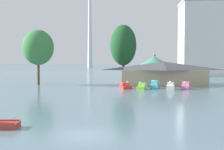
{
  "coord_description": "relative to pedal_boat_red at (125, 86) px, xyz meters",
  "views": [
    {
      "loc": [
        2.87,
        -17.86,
        4.77
      ],
      "look_at": [
        0.41,
        24.93,
        2.85
      ],
      "focal_mm": 44.49,
      "sensor_mm": 36.0,
      "label": 1
    }
  ],
  "objects": [
    {
      "name": "ground_plane",
      "position": [
        -2.43,
        -32.75,
        -0.44
      ],
      "size": [
        2000.0,
        2000.0,
        0.0
      ],
      "primitive_type": "plane",
      "color": "slate"
    },
    {
      "name": "pedal_boat_red",
      "position": [
        0.0,
        0.0,
        0.0
      ],
      "size": [
        2.39,
        2.87,
        1.52
      ],
      "rotation": [
        0.0,
        0.0,
        -1.23
      ],
      "color": "red",
      "rests_on": "ground"
    },
    {
      "name": "pedal_boat_lime",
      "position": [
        2.92,
        -0.94,
        0.01
      ],
      "size": [
        2.01,
        2.84,
        1.46
      ],
      "rotation": [
        0.0,
        0.0,
        -1.84
      ],
      "color": "#8CCC3F",
      "rests_on": "ground"
    },
    {
      "name": "pedal_boat_cyan",
      "position": [
        5.31,
        0.77,
        0.14
      ],
      "size": [
        1.94,
        3.03,
        1.67
      ],
      "rotation": [
        0.0,
        0.0,
        -1.8
      ],
      "color": "#4CB7CC",
      "rests_on": "ground"
    },
    {
      "name": "pedal_boat_white",
      "position": [
        7.98,
        -1.19,
        0.08
      ],
      "size": [
        1.8,
        2.97,
        1.62
      ],
      "rotation": [
        0.0,
        0.0,
        -1.74
      ],
      "color": "white",
      "rests_on": "ground"
    },
    {
      "name": "pedal_boat_pink",
      "position": [
        10.92,
        0.2,
        0.07
      ],
      "size": [
        2.21,
        2.96,
        1.47
      ],
      "rotation": [
        0.0,
        0.0,
        -1.9
      ],
      "color": "pink",
      "rests_on": "ground"
    },
    {
      "name": "boathouse",
      "position": [
        7.79,
        7.37,
        2.17
      ],
      "size": [
        18.44,
        6.94,
        4.97
      ],
      "color": "tan",
      "rests_on": "ground"
    },
    {
      "name": "green_roof_pavilion",
      "position": [
        7.09,
        19.77,
        3.24
      ],
      "size": [
        10.1,
        10.1,
        7.05
      ],
      "color": "#993328",
      "rests_on": "ground"
    },
    {
      "name": "shoreline_tree_tall_left",
      "position": [
        -18.84,
        8.12,
        7.58
      ],
      "size": [
        6.66,
        6.66,
        11.83
      ],
      "color": "brown",
      "rests_on": "ground"
    },
    {
      "name": "shoreline_tree_mid",
      "position": [
        -0.63,
        13.16,
        8.31
      ],
      "size": [
        6.01,
        6.01,
        13.44
      ],
      "color": "brown",
      "rests_on": "ground"
    },
    {
      "name": "background_building_block",
      "position": [
        33.72,
        53.07,
        13.11
      ],
      "size": [
        28.21,
        12.7,
        27.07
      ],
      "color": "silver",
      "rests_on": "ground"
    }
  ]
}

